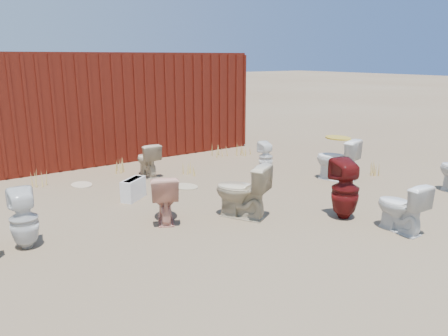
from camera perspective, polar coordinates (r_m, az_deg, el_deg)
ground at (r=6.80m, az=2.90°, el=-5.53°), size 100.00×100.00×0.00m
shipping_container at (r=11.03m, az=-13.90°, el=8.17°), size 6.00×2.40×2.40m
toilet_front_pink at (r=6.33m, az=-7.77°, el=-3.83°), size 0.64×0.79×0.70m
toilet_front_c at (r=6.36m, az=22.11°, el=-4.72°), size 0.41×0.69×0.70m
toilet_front_maroon at (r=6.58m, az=15.55°, el=-2.69°), size 0.50×0.51×0.88m
toilet_back_a at (r=5.92m, az=-24.68°, el=-6.06°), size 0.36×0.37×0.76m
toilet_back_beige_left at (r=6.38m, az=2.32°, el=-3.00°), size 0.79×0.92×0.82m
toilet_back_beige_right at (r=8.79m, az=-9.97°, el=1.10°), size 0.39×0.66×0.66m
toilet_back_yellowlid at (r=8.58m, az=14.49°, el=1.08°), size 0.66×0.89×0.82m
toilet_back_e at (r=8.96m, az=5.46°, el=1.43°), size 0.33×0.34×0.63m
yellow_lid at (r=8.49m, az=14.67°, el=3.84°), size 0.41×0.52×0.02m
loose_tank at (r=7.40m, az=-11.75°, el=-2.72°), size 0.52×0.46×0.35m
loose_lid_near at (r=7.98m, az=-5.08°, el=-2.45°), size 0.55×0.61×0.02m
loose_lid_far at (r=8.47m, az=-18.09°, el=-2.12°), size 0.40×0.50×0.02m
weed_clump_a at (r=8.69m, az=-23.29°, el=-1.18°), size 0.36×0.36×0.32m
weed_clump_b at (r=8.77m, az=-4.72°, el=-0.08°), size 0.32×0.32×0.26m
weed_clump_c at (r=10.53m, az=2.45°, el=2.46°), size 0.36×0.36×0.28m
weed_clump_d at (r=9.21m, az=-13.87°, el=0.30°), size 0.30×0.30×0.28m
weed_clump_e at (r=10.46m, az=-0.87°, el=2.35°), size 0.34×0.34×0.27m
weed_clump_f at (r=9.23m, az=19.14°, el=-0.12°), size 0.28×0.28×0.26m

